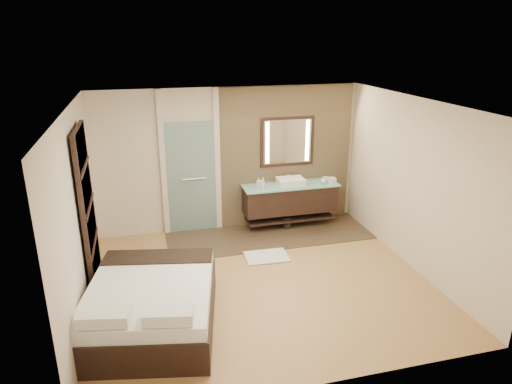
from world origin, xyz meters
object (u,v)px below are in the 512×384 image
object	(u,v)px
bed	(151,305)
waste_bin	(286,222)
mirror_unit	(287,142)
vanity	(290,198)

from	to	relation	value
bed	waste_bin	bearing A→B (deg)	55.37
mirror_unit	waste_bin	xyz separation A→B (m)	(-0.09, -0.31, -1.53)
bed	waste_bin	world-z (taller)	bed
bed	waste_bin	xyz separation A→B (m)	(2.66, 2.57, -0.20)
vanity	bed	xyz separation A→B (m)	(-2.75, -2.63, -0.27)
vanity	bed	world-z (taller)	vanity
mirror_unit	waste_bin	distance (m)	1.57
bed	waste_bin	size ratio (longest dim) A/B	9.50
mirror_unit	waste_bin	size ratio (longest dim) A/B	4.50
vanity	mirror_unit	xyz separation A→B (m)	(0.00, 0.24, 1.07)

